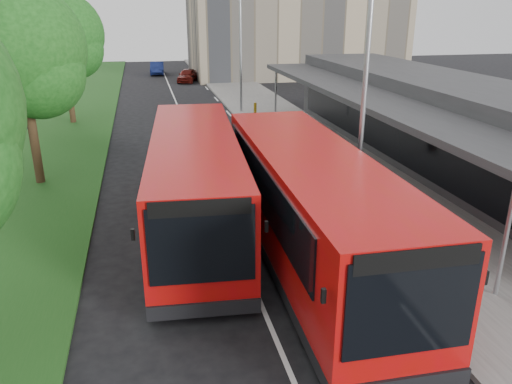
% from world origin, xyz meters
% --- Properties ---
extents(ground, '(120.00, 120.00, 0.00)m').
position_xyz_m(ground, '(0.00, 0.00, 0.00)').
color(ground, black).
rests_on(ground, ground).
extents(pavement, '(5.00, 80.00, 0.15)m').
position_xyz_m(pavement, '(6.00, 20.00, 0.07)').
color(pavement, slate).
rests_on(pavement, ground).
extents(grass_verge, '(5.00, 80.00, 0.10)m').
position_xyz_m(grass_verge, '(-7.00, 20.00, 0.05)').
color(grass_verge, '#1D4B18').
rests_on(grass_verge, ground).
extents(lane_centre_line, '(0.12, 70.00, 0.01)m').
position_xyz_m(lane_centre_line, '(0.00, 15.00, 0.01)').
color(lane_centre_line, silver).
rests_on(lane_centre_line, ground).
extents(kerb_dashes, '(0.12, 56.00, 0.01)m').
position_xyz_m(kerb_dashes, '(3.30, 19.00, 0.01)').
color(kerb_dashes, silver).
rests_on(kerb_dashes, ground).
extents(station_building, '(7.70, 26.00, 4.00)m').
position_xyz_m(station_building, '(10.86, 8.00, 2.04)').
color(station_building, '#2C2C2E').
rests_on(station_building, ground).
extents(tree_mid, '(5.02, 5.02, 8.07)m').
position_xyz_m(tree_mid, '(-7.01, 9.05, 5.21)').
color(tree_mid, '#372616').
rests_on(tree_mid, ground).
extents(tree_far, '(4.98, 4.98, 8.01)m').
position_xyz_m(tree_far, '(-7.01, 21.05, 5.17)').
color(tree_far, '#372616').
rests_on(tree_far, ground).
extents(lamp_post_near, '(1.44, 0.28, 8.00)m').
position_xyz_m(lamp_post_near, '(4.12, 2.00, 4.72)').
color(lamp_post_near, '#93969B').
rests_on(lamp_post_near, pavement).
extents(lamp_post_far, '(1.44, 0.28, 8.00)m').
position_xyz_m(lamp_post_far, '(4.12, 22.00, 4.72)').
color(lamp_post_far, '#93969B').
rests_on(lamp_post_far, pavement).
extents(bus_main, '(3.25, 11.71, 3.30)m').
position_xyz_m(bus_main, '(1.90, -0.02, 1.69)').
color(bus_main, '#AC090D').
rests_on(bus_main, ground).
extents(bus_second, '(3.74, 11.44, 3.19)m').
position_xyz_m(bus_second, '(-1.04, 3.10, 1.64)').
color(bus_second, '#AC090D').
rests_on(bus_second, ground).
extents(litter_bin, '(0.53, 0.53, 0.89)m').
position_xyz_m(litter_bin, '(5.11, 9.75, 0.59)').
color(litter_bin, '#341F15').
rests_on(litter_bin, pavement).
extents(bollard, '(0.23, 0.23, 1.13)m').
position_xyz_m(bollard, '(4.48, 18.75, 0.71)').
color(bollard, '#F9B30D').
rests_on(bollard, pavement).
extents(car_near, '(2.61, 4.16, 1.32)m').
position_xyz_m(car_near, '(1.97, 38.45, 0.66)').
color(car_near, '#54100C').
rests_on(car_near, ground).
extents(car_far, '(1.69, 4.23, 1.37)m').
position_xyz_m(car_far, '(-0.74, 45.40, 0.68)').
color(car_far, navy).
rests_on(car_far, ground).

